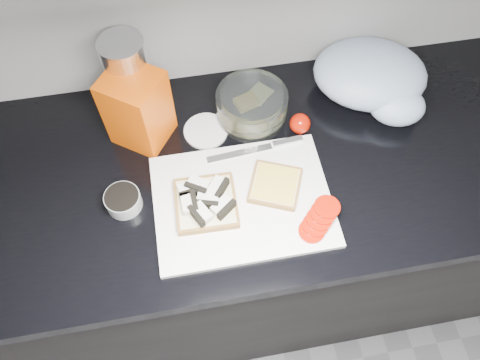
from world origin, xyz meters
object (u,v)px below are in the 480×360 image
(glass_bowl, at_px, (252,106))
(steel_canister, at_px, (131,82))
(cutting_board, at_px, (242,201))
(bread_bag, at_px, (138,109))

(glass_bowl, distance_m, steel_canister, 0.30)
(glass_bowl, bearing_deg, cutting_board, -105.48)
(glass_bowl, relative_size, steel_canister, 0.73)
(glass_bowl, relative_size, bread_bag, 0.92)
(glass_bowl, xyz_separation_m, bread_bag, (-0.27, -0.01, 0.06))
(bread_bag, bearing_deg, steel_canister, 131.32)
(bread_bag, xyz_separation_m, steel_canister, (-0.01, 0.06, 0.02))
(steel_canister, bearing_deg, bread_bag, -83.88)
(bread_bag, distance_m, steel_canister, 0.07)
(glass_bowl, bearing_deg, bread_bag, -177.78)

